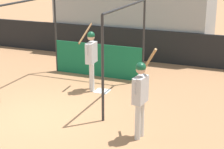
{
  "coord_description": "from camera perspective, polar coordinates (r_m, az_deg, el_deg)",
  "views": [
    {
      "loc": [
        5.2,
        -7.6,
        4.05
      ],
      "look_at": [
        1.64,
        1.2,
        1.03
      ],
      "focal_mm": 60.0,
      "sensor_mm": 36.0,
      "label": 1
    }
  ],
  "objects": [
    {
      "name": "ground_plane",
      "position": [
        10.06,
        -11.36,
        -6.43
      ],
      "size": [
        60.0,
        60.0,
        0.0
      ],
      "primitive_type": "plane",
      "color": "#A8754C"
    },
    {
      "name": "batting_cage",
      "position": [
        12.28,
        -3.46,
        4.22
      ],
      "size": [
        3.35,
        3.44,
        2.76
      ],
      "color": "#282828",
      "rests_on": "ground"
    },
    {
      "name": "player_batter",
      "position": [
        11.51,
        -3.19,
        3.04
      ],
      "size": [
        0.53,
        0.94,
        2.02
      ],
      "rotation": [
        0.0,
        0.0,
        1.62
      ],
      "color": "silver",
      "rests_on": "ground"
    },
    {
      "name": "player_waiting",
      "position": [
        8.44,
        4.34,
        -2.77
      ],
      "size": [
        0.5,
        0.79,
        2.11
      ],
      "rotation": [
        0.0,
        0.0,
        1.45
      ],
      "color": "silver",
      "rests_on": "ground"
    },
    {
      "name": "outfield_wall",
      "position": [
        15.3,
        1.58,
        4.77
      ],
      "size": [
        24.0,
        0.12,
        1.27
      ],
      "color": "black",
      "rests_on": "ground"
    },
    {
      "name": "home_plate",
      "position": [
        11.71,
        -1.52,
        -2.54
      ],
      "size": [
        0.44,
        0.44,
        0.02
      ],
      "color": "white",
      "rests_on": "ground"
    },
    {
      "name": "bleacher_section",
      "position": [
        16.68,
        3.63,
        8.74
      ],
      "size": [
        6.5,
        3.2,
        2.95
      ],
      "color": "#9E9E99",
      "rests_on": "ground"
    }
  ]
}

